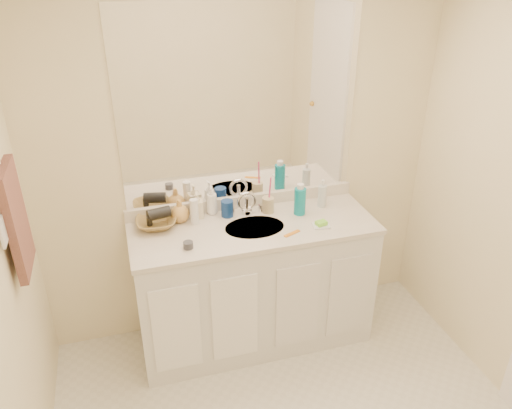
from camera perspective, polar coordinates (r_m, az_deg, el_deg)
The scene contains 24 objects.
wall_back at distance 3.17m, azimuth -1.66°, elevation 5.00°, with size 2.60×0.02×2.40m, color #FEF0C6.
vanity_cabinet at distance 3.32m, azimuth -0.25°, elevation -9.23°, with size 1.50×0.55×0.85m, color silver.
countertop at distance 3.08m, azimuth -0.26°, elevation -2.65°, with size 1.52×0.57×0.03m, color beige.
backsplash at distance 3.28m, azimuth -1.53°, elevation 0.37°, with size 1.52×0.03×0.08m, color silver.
sink_basin at distance 3.06m, azimuth -0.16°, elevation -2.78°, with size 0.37×0.37×0.02m, color silver.
faucet at distance 3.18m, azimuth -1.07°, elevation -0.17°, with size 0.02×0.02×0.11m, color silver.
mirror at distance 3.05m, azimuth -1.72°, elevation 11.23°, with size 1.48×0.01×1.20m, color white.
blue_mug at distance 3.16m, azimuth -3.30°, elevation -0.45°, with size 0.08×0.08×0.11m, color navy.
tan_cup at distance 3.20m, azimuth 1.39°, elevation -0.05°, with size 0.08×0.08×0.10m, color #C4B28A.
toothbrush at distance 3.16m, azimuth 1.58°, elevation 1.57°, with size 0.01×0.01×0.20m, color #DE3A7B.
mouthwash_bottle at distance 3.18m, azimuth 5.04°, elevation 0.37°, with size 0.07×0.07×0.18m, color #0D899E.
clear_pump_bottle at distance 3.29m, azimuth 7.56°, elevation 0.96°, with size 0.06×0.06×0.15m, color silver.
soap_dish at distance 3.09m, azimuth 7.44°, elevation -2.41°, with size 0.10×0.08×0.01m, color white.
green_soap at distance 3.08m, azimuth 7.46°, elevation -2.11°, with size 0.07×0.05×0.02m, color #83E938.
orange_comb at distance 2.99m, azimuth 4.14°, elevation -3.32°, with size 0.12×0.02×0.00m, color orange.
dark_jar at distance 2.87m, azimuth -7.76°, elevation -4.61°, with size 0.06×0.06×0.04m, color #3C3C44.
extra_white_bottle at distance 3.08m, azimuth -7.07°, elevation -0.82°, with size 0.05×0.05×0.16m, color white.
soap_bottle_white at distance 3.18m, azimuth -5.08°, elevation 0.51°, with size 0.07×0.07×0.19m, color white.
soap_bottle_cream at distance 3.15m, azimuth -6.75°, elevation -0.02°, with size 0.08×0.08×0.17m, color #F8EDCA.
soap_bottle_yellow at distance 3.12m, azimuth -8.72°, elevation -0.69°, with size 0.12×0.12×0.15m, color tan.
wicker_basket at distance 3.11m, azimuth -11.32°, elevation -2.01°, with size 0.24×0.24×0.06m, color olive.
hair_dryer at distance 3.08m, azimuth -11.05°, elevation -0.99°, with size 0.07×0.07×0.14m, color black.
hand_towel at distance 2.64m, azimuth -25.70°, elevation -1.58°, with size 0.04×0.32×0.55m, color brown.
switch_plate at distance 2.44m, azimuth -26.98°, elevation -2.79°, with size 0.01×0.09×0.13m, color white.
Camera 1 is at (-0.74, -1.54, 2.41)m, focal length 35.00 mm.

